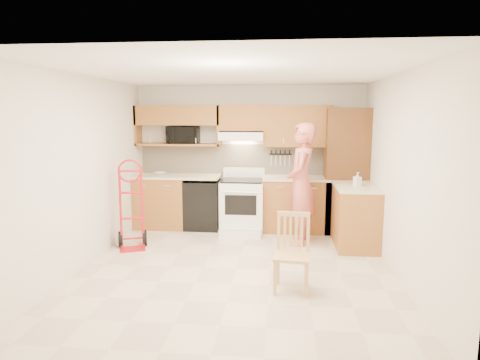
# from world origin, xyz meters

# --- Properties ---
(floor) EXTENTS (4.00, 4.50, 0.02)m
(floor) POSITION_xyz_m (0.00, 0.00, -0.01)
(floor) COLOR beige
(floor) RESTS_ON ground
(ceiling) EXTENTS (4.00, 4.50, 0.02)m
(ceiling) POSITION_xyz_m (0.00, 0.00, 2.51)
(ceiling) COLOR white
(ceiling) RESTS_ON ground
(wall_back) EXTENTS (4.00, 0.02, 2.50)m
(wall_back) POSITION_xyz_m (0.00, 2.26, 1.25)
(wall_back) COLOR silver
(wall_back) RESTS_ON ground
(wall_front) EXTENTS (4.00, 0.02, 2.50)m
(wall_front) POSITION_xyz_m (0.00, -2.26, 1.25)
(wall_front) COLOR silver
(wall_front) RESTS_ON ground
(wall_left) EXTENTS (0.02, 4.50, 2.50)m
(wall_left) POSITION_xyz_m (-2.01, 0.00, 1.25)
(wall_left) COLOR silver
(wall_left) RESTS_ON ground
(wall_right) EXTENTS (0.02, 4.50, 2.50)m
(wall_right) POSITION_xyz_m (2.01, 0.00, 1.25)
(wall_right) COLOR silver
(wall_right) RESTS_ON ground
(backsplash) EXTENTS (3.92, 0.03, 0.55)m
(backsplash) POSITION_xyz_m (0.00, 2.23, 1.20)
(backsplash) COLOR beige
(backsplash) RESTS_ON wall_back
(lower_cab_left) EXTENTS (0.90, 0.60, 0.90)m
(lower_cab_left) POSITION_xyz_m (-1.55, 1.95, 0.45)
(lower_cab_left) COLOR #935C21
(lower_cab_left) RESTS_ON ground
(dishwasher) EXTENTS (0.60, 0.60, 0.85)m
(dishwasher) POSITION_xyz_m (-0.80, 1.95, 0.42)
(dishwasher) COLOR black
(dishwasher) RESTS_ON ground
(lower_cab_right) EXTENTS (1.14, 0.60, 0.90)m
(lower_cab_right) POSITION_xyz_m (0.83, 1.95, 0.45)
(lower_cab_right) COLOR #935C21
(lower_cab_right) RESTS_ON ground
(countertop_left) EXTENTS (1.50, 0.63, 0.04)m
(countertop_left) POSITION_xyz_m (-1.25, 1.95, 0.92)
(countertop_left) COLOR beige
(countertop_left) RESTS_ON lower_cab_left
(countertop_right) EXTENTS (1.14, 0.63, 0.04)m
(countertop_right) POSITION_xyz_m (0.83, 1.95, 0.92)
(countertop_right) COLOR beige
(countertop_right) RESTS_ON lower_cab_right
(cab_return_right) EXTENTS (0.60, 1.00, 0.90)m
(cab_return_right) POSITION_xyz_m (1.70, 1.15, 0.45)
(cab_return_right) COLOR #935C21
(cab_return_right) RESTS_ON ground
(countertop_return) EXTENTS (0.63, 1.00, 0.04)m
(countertop_return) POSITION_xyz_m (1.70, 1.15, 0.92)
(countertop_return) COLOR beige
(countertop_return) RESTS_ON cab_return_right
(pantry_tall) EXTENTS (0.70, 0.60, 2.10)m
(pantry_tall) POSITION_xyz_m (1.65, 1.95, 1.05)
(pantry_tall) COLOR #552D17
(pantry_tall) RESTS_ON ground
(upper_cab_left) EXTENTS (1.50, 0.33, 0.34)m
(upper_cab_left) POSITION_xyz_m (-1.25, 2.08, 1.98)
(upper_cab_left) COLOR #935C21
(upper_cab_left) RESTS_ON wall_back
(upper_shelf_mw) EXTENTS (1.50, 0.33, 0.04)m
(upper_shelf_mw) POSITION_xyz_m (-1.25, 2.08, 1.47)
(upper_shelf_mw) COLOR #935C21
(upper_shelf_mw) RESTS_ON wall_back
(upper_cab_center) EXTENTS (0.76, 0.33, 0.44)m
(upper_cab_center) POSITION_xyz_m (-0.12, 2.08, 1.94)
(upper_cab_center) COLOR #935C21
(upper_cab_center) RESTS_ON wall_back
(upper_cab_right) EXTENTS (1.14, 0.33, 0.70)m
(upper_cab_right) POSITION_xyz_m (0.83, 2.08, 1.80)
(upper_cab_right) COLOR #935C21
(upper_cab_right) RESTS_ON wall_back
(range_hood) EXTENTS (0.76, 0.46, 0.14)m
(range_hood) POSITION_xyz_m (-0.12, 2.02, 1.63)
(range_hood) COLOR white
(range_hood) RESTS_ON wall_back
(knife_strip) EXTENTS (0.40, 0.05, 0.29)m
(knife_strip) POSITION_xyz_m (0.55, 2.21, 1.24)
(knife_strip) COLOR black
(knife_strip) RESTS_ON backsplash
(microwave) EXTENTS (0.57, 0.40, 0.31)m
(microwave) POSITION_xyz_m (-1.16, 2.08, 1.64)
(microwave) COLOR black
(microwave) RESTS_ON upper_shelf_mw
(range) EXTENTS (0.72, 0.95, 1.07)m
(range) POSITION_xyz_m (-0.09, 1.75, 0.53)
(range) COLOR white
(range) RESTS_ON ground
(person) EXTENTS (0.52, 0.73, 1.88)m
(person) POSITION_xyz_m (0.87, 1.21, 0.94)
(person) COLOR #CD6055
(person) RESTS_ON ground
(hand_truck) EXTENTS (0.60, 0.57, 1.22)m
(hand_truck) POSITION_xyz_m (-1.65, 0.71, 0.61)
(hand_truck) COLOR red
(hand_truck) RESTS_ON ground
(dining_chair) EXTENTS (0.43, 0.47, 0.88)m
(dining_chair) POSITION_xyz_m (0.70, -0.60, 0.44)
(dining_chair) COLOR #E2AD72
(dining_chair) RESTS_ON ground
(soap_bottle) EXTENTS (0.12, 0.12, 0.21)m
(soap_bottle) POSITION_xyz_m (1.70, 1.11, 1.04)
(soap_bottle) COLOR white
(soap_bottle) RESTS_ON countertop_return
(bowl) EXTENTS (0.23, 0.23, 0.05)m
(bowl) POSITION_xyz_m (-1.56, 1.95, 0.96)
(bowl) COLOR white
(bowl) RESTS_ON countertop_left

